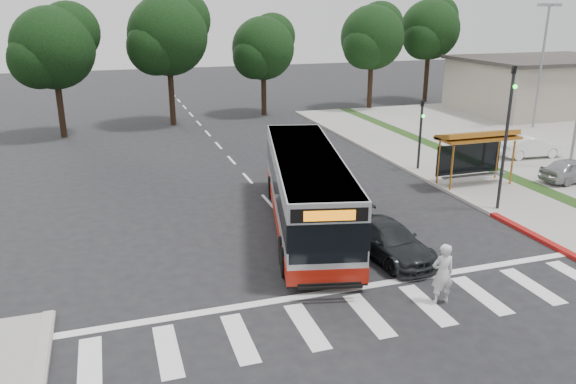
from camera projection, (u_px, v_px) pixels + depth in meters
name	position (u px, v px, depth m)	size (l,w,h in m)	color
ground	(311.00, 250.00, 21.46)	(140.00, 140.00, 0.00)	black
sidewalk_east	(444.00, 170.00, 31.90)	(4.00, 40.00, 0.12)	gray
curb_east	(413.00, 172.00, 31.30)	(0.30, 40.00, 0.15)	#9E9991
curb_east_red	(541.00, 239.00, 22.27)	(0.32, 6.00, 0.15)	maroon
commercial_building	(544.00, 86.00, 49.45)	(14.00, 10.00, 4.40)	#A89C8D
building_roof_cap	(548.00, 59.00, 48.72)	(14.60, 10.60, 0.30)	#383330
crosswalk_ladder	(369.00, 315.00, 16.94)	(18.00, 2.60, 0.01)	silver
bus_shelter	(476.00, 141.00, 28.50)	(4.20, 1.60, 2.86)	#9E5E1A
traffic_signal_ne_tall	(507.00, 127.00, 24.41)	(0.18, 0.37, 6.50)	black
traffic_signal_ne_short	(421.00, 128.00, 31.17)	(0.18, 0.37, 4.00)	black
lot_light_mid	(544.00, 49.00, 41.11)	(1.90, 0.35, 9.01)	gray
tree_ne_a	(373.00, 36.00, 49.52)	(6.16, 5.74, 9.30)	black
tree_ne_b	(430.00, 28.00, 53.22)	(6.16, 5.74, 10.02)	black
tree_north_a	(169.00, 34.00, 42.26)	(6.60, 6.15, 10.17)	black
tree_north_b	(264.00, 47.00, 46.80)	(5.72, 5.33, 8.43)	black
tree_north_c	(54.00, 46.00, 38.29)	(6.16, 5.74, 9.30)	black
transit_bus	(306.00, 191.00, 23.39)	(2.63, 12.13, 3.13)	#ACAFB1
pedestrian	(443.00, 274.00, 17.36)	(0.73, 0.48, 2.00)	silver
dark_sedan	(388.00, 240.00, 20.75)	(1.83, 4.50, 1.31)	black
parked_car_0	(573.00, 170.00, 29.45)	(1.48, 3.67, 1.25)	#A3A4A8
parked_car_1	(530.00, 147.00, 34.23)	(1.37, 3.93, 1.29)	white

